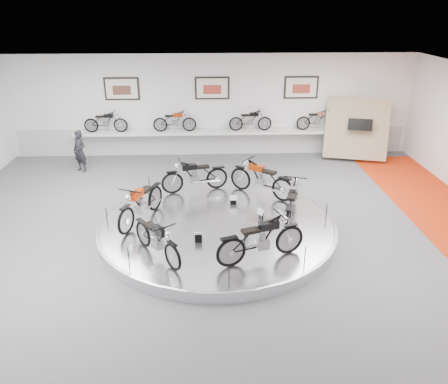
{
  "coord_description": "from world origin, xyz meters",
  "views": [
    {
      "loc": [
        -0.26,
        -10.24,
        5.78
      ],
      "look_at": [
        0.19,
        0.6,
        1.05
      ],
      "focal_mm": 35.0,
      "sensor_mm": 36.0,
      "label": 1
    }
  ],
  "objects_px": {
    "bike_d": "(157,239)",
    "bike_e": "(261,239)",
    "bike_a": "(261,178)",
    "shelf": "(213,132)",
    "bike_f": "(292,202)",
    "visitor": "(80,151)",
    "bike_b": "(195,175)",
    "display_platform": "(217,226)",
    "bike_c": "(141,203)"
  },
  "relations": [
    {
      "from": "shelf",
      "to": "bike_f",
      "type": "height_order",
      "value": "bike_f"
    },
    {
      "from": "bike_c",
      "to": "visitor",
      "type": "distance_m",
      "value": 5.55
    },
    {
      "from": "bike_f",
      "to": "bike_a",
      "type": "bearing_deg",
      "value": 38.52
    },
    {
      "from": "bike_e",
      "to": "shelf",
      "type": "bearing_deg",
      "value": 76.5
    },
    {
      "from": "bike_b",
      "to": "bike_f",
      "type": "bearing_deg",
      "value": 127.48
    },
    {
      "from": "bike_d",
      "to": "visitor",
      "type": "xyz_separation_m",
      "value": [
        -3.46,
        6.61,
        -0.01
      ]
    },
    {
      "from": "shelf",
      "to": "bike_a",
      "type": "distance_m",
      "value": 4.88
    },
    {
      "from": "shelf",
      "to": "bike_b",
      "type": "distance_m",
      "value": 4.32
    },
    {
      "from": "display_platform",
      "to": "bike_a",
      "type": "xyz_separation_m",
      "value": [
        1.39,
        1.72,
        0.71
      ]
    },
    {
      "from": "bike_f",
      "to": "visitor",
      "type": "bearing_deg",
      "value": 72.94
    },
    {
      "from": "display_platform",
      "to": "bike_c",
      "type": "bearing_deg",
      "value": 176.81
    },
    {
      "from": "shelf",
      "to": "visitor",
      "type": "height_order",
      "value": "visitor"
    },
    {
      "from": "bike_a",
      "to": "bike_e",
      "type": "relative_size",
      "value": 1.01
    },
    {
      "from": "shelf",
      "to": "bike_e",
      "type": "relative_size",
      "value": 5.88
    },
    {
      "from": "bike_e",
      "to": "bike_d",
      "type": "bearing_deg",
      "value": 154.93
    },
    {
      "from": "shelf",
      "to": "bike_a",
      "type": "height_order",
      "value": "bike_a"
    },
    {
      "from": "bike_d",
      "to": "bike_e",
      "type": "xyz_separation_m",
      "value": [
        2.38,
        -0.21,
        0.06
      ]
    },
    {
      "from": "bike_b",
      "to": "bike_d",
      "type": "xyz_separation_m",
      "value": [
        -0.8,
        -3.87,
        -0.04
      ]
    },
    {
      "from": "bike_e",
      "to": "visitor",
      "type": "xyz_separation_m",
      "value": [
        -5.84,
        6.82,
        -0.08
      ]
    },
    {
      "from": "bike_d",
      "to": "bike_e",
      "type": "height_order",
      "value": "bike_e"
    },
    {
      "from": "bike_a",
      "to": "bike_d",
      "type": "height_order",
      "value": "bike_a"
    },
    {
      "from": "bike_f",
      "to": "visitor",
      "type": "xyz_separation_m",
      "value": [
        -6.92,
        4.85,
        -0.07
      ]
    },
    {
      "from": "display_platform",
      "to": "bike_e",
      "type": "height_order",
      "value": "bike_e"
    },
    {
      "from": "display_platform",
      "to": "shelf",
      "type": "height_order",
      "value": "shelf"
    },
    {
      "from": "bike_f",
      "to": "visitor",
      "type": "height_order",
      "value": "visitor"
    },
    {
      "from": "display_platform",
      "to": "visitor",
      "type": "bearing_deg",
      "value": 135.11
    },
    {
      "from": "bike_a",
      "to": "visitor",
      "type": "height_order",
      "value": "visitor"
    },
    {
      "from": "bike_f",
      "to": "bike_b",
      "type": "bearing_deg",
      "value": 69.62
    },
    {
      "from": "bike_b",
      "to": "shelf",
      "type": "bearing_deg",
      "value": -112.7
    },
    {
      "from": "bike_c",
      "to": "bike_e",
      "type": "distance_m",
      "value": 3.63
    },
    {
      "from": "bike_a",
      "to": "bike_d",
      "type": "xyz_separation_m",
      "value": [
        -2.83,
        -3.45,
        -0.07
      ]
    },
    {
      "from": "bike_a",
      "to": "bike_f",
      "type": "xyz_separation_m",
      "value": [
        0.64,
        -1.7,
        -0.01
      ]
    },
    {
      "from": "shelf",
      "to": "display_platform",
      "type": "bearing_deg",
      "value": -90.0
    },
    {
      "from": "shelf",
      "to": "bike_e",
      "type": "height_order",
      "value": "bike_e"
    },
    {
      "from": "bike_a",
      "to": "bike_f",
      "type": "relative_size",
      "value": 1.01
    },
    {
      "from": "display_platform",
      "to": "bike_e",
      "type": "relative_size",
      "value": 3.42
    },
    {
      "from": "bike_c",
      "to": "bike_f",
      "type": "distance_m",
      "value": 4.07
    },
    {
      "from": "visitor",
      "to": "bike_d",
      "type": "bearing_deg",
      "value": -31.29
    },
    {
      "from": "shelf",
      "to": "bike_c",
      "type": "distance_m",
      "value": 6.61
    },
    {
      "from": "bike_e",
      "to": "bike_f",
      "type": "distance_m",
      "value": 2.25
    },
    {
      "from": "bike_b",
      "to": "bike_d",
      "type": "bearing_deg",
      "value": 64.19
    },
    {
      "from": "display_platform",
      "to": "visitor",
      "type": "xyz_separation_m",
      "value": [
        -4.89,
        4.88,
        0.62
      ]
    },
    {
      "from": "display_platform",
      "to": "bike_d",
      "type": "xyz_separation_m",
      "value": [
        -1.44,
        -1.73,
        0.64
      ]
    },
    {
      "from": "visitor",
      "to": "bike_c",
      "type": "bearing_deg",
      "value": -27.97
    },
    {
      "from": "display_platform",
      "to": "bike_a",
      "type": "distance_m",
      "value": 2.32
    },
    {
      "from": "display_platform",
      "to": "bike_b",
      "type": "xyz_separation_m",
      "value": [
        -0.64,
        2.13,
        0.68
      ]
    },
    {
      "from": "display_platform",
      "to": "shelf",
      "type": "bearing_deg",
      "value": 90.0
    },
    {
      "from": "bike_a",
      "to": "bike_c",
      "type": "height_order",
      "value": "bike_c"
    },
    {
      "from": "bike_f",
      "to": "bike_e",
      "type": "bearing_deg",
      "value": 169.3
    },
    {
      "from": "bike_a",
      "to": "bike_b",
      "type": "distance_m",
      "value": 2.07
    }
  ]
}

